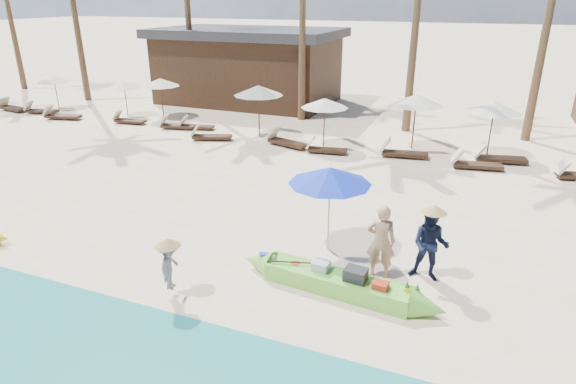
% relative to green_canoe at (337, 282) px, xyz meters
% --- Properties ---
extents(ground, '(240.00, 240.00, 0.00)m').
position_rel_green_canoe_xyz_m(ground, '(-2.96, 0.45, -0.23)').
color(ground, '#F8E0B7').
rests_on(ground, ground).
extents(green_canoe, '(5.27, 0.99, 0.67)m').
position_rel_green_canoe_xyz_m(green_canoe, '(0.00, 0.00, 0.00)').
color(green_canoe, '#6ECF3F').
rests_on(green_canoe, ground).
extents(tourist, '(0.72, 0.53, 1.80)m').
position_rel_green_canoe_xyz_m(tourist, '(0.72, 0.97, 0.68)').
color(tourist, tan).
rests_on(tourist, ground).
extents(vendor_green, '(0.88, 0.70, 1.74)m').
position_rel_green_canoe_xyz_m(vendor_green, '(1.78, 1.27, 0.64)').
color(vendor_green, '#121832').
rests_on(vendor_green, ground).
extents(vendor_yellow, '(0.55, 0.78, 1.09)m').
position_rel_green_canoe_xyz_m(vendor_yellow, '(-3.29, -1.48, 0.50)').
color(vendor_yellow, gray).
rests_on(vendor_yellow, ground).
extents(blue_umbrella, '(2.07, 2.07, 2.22)m').
position_rel_green_canoe_xyz_m(blue_umbrella, '(-0.77, 1.78, 1.78)').
color(blue_umbrella, '#99999E').
rests_on(blue_umbrella, ground).
extents(resort_parasol_1, '(1.84, 1.84, 1.90)m').
position_rel_green_canoe_xyz_m(resort_parasol_1, '(-20.28, 11.91, 1.49)').
color(resort_parasol_1, '#362116').
rests_on(resort_parasol_1, ground).
extents(lounger_1_left, '(2.00, 0.87, 0.66)m').
position_rel_green_canoe_xyz_m(lounger_1_left, '(-22.28, 10.46, -0.01)').
color(lounger_1_left, '#362116').
rests_on(lounger_1_left, ground).
extents(lounger_1_right, '(1.88, 1.02, 0.61)m').
position_rel_green_canoe_xyz_m(lounger_1_right, '(-20.22, 10.53, -0.02)').
color(lounger_1_right, '#362116').
rests_on(lounger_1_right, ground).
extents(resort_parasol_2, '(1.80, 1.80, 1.85)m').
position_rel_green_canoe_xyz_m(resort_parasol_2, '(-15.46, 12.02, 1.44)').
color(resort_parasol_2, '#362116').
rests_on(resort_parasol_2, ground).
extents(lounger_2_left, '(2.02, 1.03, 0.66)m').
position_rel_green_canoe_xyz_m(lounger_2_left, '(-18.14, 9.98, -0.01)').
color(lounger_2_left, '#362116').
rests_on(lounger_2_left, ground).
extents(resort_parasol_3, '(2.01, 2.01, 2.07)m').
position_rel_green_canoe_xyz_m(resort_parasol_3, '(-13.37, 12.38, 1.64)').
color(resort_parasol_3, '#362116').
rests_on(resort_parasol_3, ground).
extents(lounger_3_left, '(1.74, 0.70, 0.58)m').
position_rel_green_canoe_xyz_m(lounger_3_left, '(-14.23, 10.55, -0.03)').
color(lounger_3_left, '#362116').
rests_on(lounger_3_left, ground).
extents(lounger_3_right, '(1.84, 0.90, 0.60)m').
position_rel_green_canoe_xyz_m(lounger_3_right, '(-11.33, 10.55, -0.03)').
color(lounger_3_right, '#362116').
rests_on(lounger_3_right, ground).
extents(resort_parasol_4, '(2.27, 2.27, 2.33)m').
position_rel_green_canoe_xyz_m(resort_parasol_4, '(-7.01, 10.97, 1.88)').
color(resort_parasol_4, '#362116').
rests_on(resort_parasol_4, ground).
extents(lounger_4_left, '(1.74, 0.83, 0.57)m').
position_rel_green_canoe_xyz_m(lounger_4_left, '(-10.43, 10.85, -0.04)').
color(lounger_4_left, '#362116').
rests_on(lounger_4_left, ground).
extents(lounger_4_right, '(1.93, 1.14, 0.63)m').
position_rel_green_canoe_xyz_m(lounger_4_right, '(-8.81, 9.46, -0.02)').
color(lounger_4_right, '#362116').
rests_on(lounger_4_right, ground).
extents(resort_parasol_5, '(2.01, 2.01, 2.08)m').
position_rel_green_canoe_xyz_m(resort_parasol_5, '(-3.72, 10.53, 1.65)').
color(resort_parasol_5, '#362116').
rests_on(resort_parasol_5, ground).
extents(lounger_5_left, '(2.03, 1.12, 0.66)m').
position_rel_green_canoe_xyz_m(lounger_5_left, '(-5.24, 9.87, -0.00)').
color(lounger_5_left, '#362116').
rests_on(lounger_5_left, ground).
extents(resort_parasol_6, '(2.25, 2.25, 2.31)m').
position_rel_green_canoe_xyz_m(resort_parasol_6, '(-0.09, 11.58, 1.86)').
color(resort_parasol_6, '#362116').
rests_on(resort_parasol_6, ground).
extents(lounger_6_left, '(1.75, 0.76, 0.58)m').
position_rel_green_canoe_xyz_m(lounger_6_left, '(-3.36, 9.51, -0.03)').
color(lounger_6_left, '#362116').
rests_on(lounger_6_left, ground).
extents(lounger_6_right, '(1.98, 0.86, 0.65)m').
position_rel_green_canoe_xyz_m(lounger_6_right, '(-0.30, 10.15, -0.01)').
color(lounger_6_right, '#362116').
rests_on(lounger_6_right, ground).
extents(resort_parasol_7, '(2.13, 2.13, 2.20)m').
position_rel_green_canoe_xyz_m(resort_parasol_7, '(2.92, 11.77, 1.76)').
color(resort_parasol_7, '#362116').
rests_on(resort_parasol_7, ground).
extents(lounger_7_left, '(2.07, 1.00, 0.68)m').
position_rel_green_canoe_xyz_m(lounger_7_left, '(3.29, 10.85, 0.00)').
color(lounger_7_left, '#362116').
rests_on(lounger_7_left, ground).
extents(lounger_7_right, '(1.95, 0.88, 0.64)m').
position_rel_green_canoe_xyz_m(lounger_7_right, '(2.48, 9.76, -0.01)').
color(lounger_7_right, '#362116').
rests_on(lounger_7_right, ground).
extents(pavilion_west, '(10.80, 6.60, 4.30)m').
position_rel_green_canoe_xyz_m(pavilion_west, '(-10.96, 17.95, 1.97)').
color(pavilion_west, '#362116').
rests_on(pavilion_west, ground).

